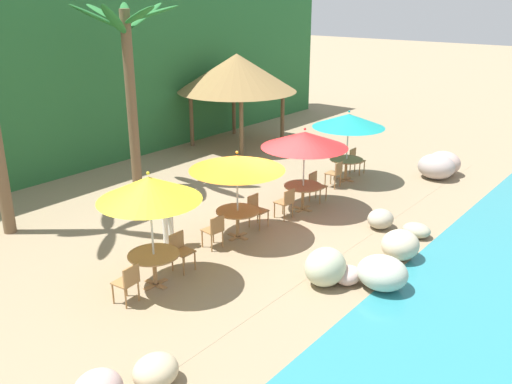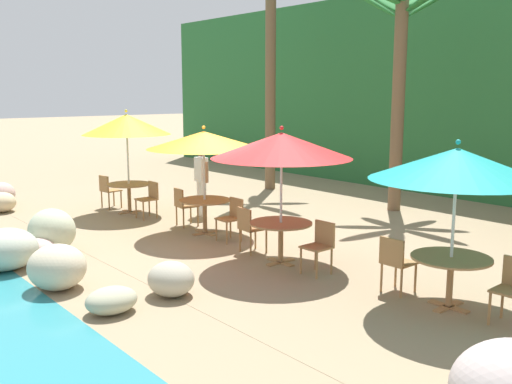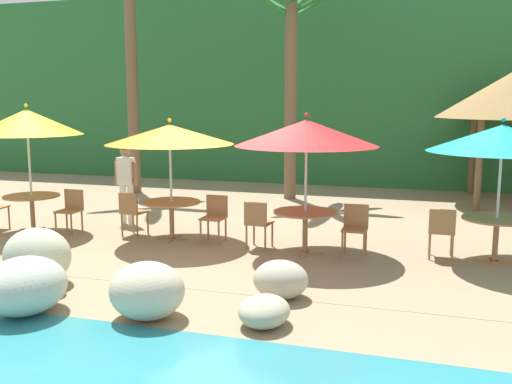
{
  "view_description": "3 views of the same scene",
  "coord_description": "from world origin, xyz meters",
  "px_view_note": "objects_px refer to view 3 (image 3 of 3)",
  "views": [
    {
      "loc": [
        -10.97,
        -8.43,
        5.93
      ],
      "look_at": [
        -0.49,
        -0.1,
        1.09
      ],
      "focal_mm": 38.84,
      "sensor_mm": 36.0,
      "label": 1
    },
    {
      "loc": [
        8.83,
        -6.87,
        2.99
      ],
      "look_at": [
        0.48,
        0.1,
        1.1
      ],
      "focal_mm": 40.63,
      "sensor_mm": 36.0,
      "label": 2
    },
    {
      "loc": [
        3.59,
        -9.77,
        2.64
      ],
      "look_at": [
        0.5,
        0.26,
        0.96
      ],
      "focal_mm": 40.41,
      "sensor_mm": 36.0,
      "label": 3
    }
  ],
  "objects_px": {
    "umbrella_red": "(306,133)",
    "chair_orange_inland": "(132,210)",
    "chair_yellow_seaward": "(71,208)",
    "palm_tree_nearest": "(131,33)",
    "umbrella_teal": "(502,138)",
    "chair_orange_seaward": "(215,215)",
    "dining_table_orange": "(171,208)",
    "dining_table_teal": "(497,225)",
    "palm_tree_second": "(291,49)",
    "umbrella_yellow": "(27,122)",
    "dining_table_yellow": "(32,201)",
    "waiter_in_white": "(126,179)",
    "chair_red_seaward": "(355,226)",
    "dining_table_red": "(305,218)",
    "chair_teal_inland": "(442,229)",
    "chair_red_inland": "(258,221)",
    "umbrella_orange": "(170,135)"
  },
  "relations": [
    {
      "from": "umbrella_red",
      "to": "chair_orange_inland",
      "type": "bearing_deg",
      "value": 176.22
    },
    {
      "from": "chair_yellow_seaward",
      "to": "palm_tree_nearest",
      "type": "relative_size",
      "value": 0.13
    },
    {
      "from": "umbrella_teal",
      "to": "chair_orange_seaward",
      "type": "bearing_deg",
      "value": -179.24
    },
    {
      "from": "dining_table_orange",
      "to": "dining_table_teal",
      "type": "bearing_deg",
      "value": 1.43
    },
    {
      "from": "umbrella_teal",
      "to": "palm_tree_second",
      "type": "bearing_deg",
      "value": 133.16
    },
    {
      "from": "chair_yellow_seaward",
      "to": "dining_table_teal",
      "type": "bearing_deg",
      "value": 1.93
    },
    {
      "from": "umbrella_yellow",
      "to": "palm_tree_second",
      "type": "relative_size",
      "value": 0.45
    },
    {
      "from": "dining_table_yellow",
      "to": "chair_yellow_seaward",
      "type": "height_order",
      "value": "chair_yellow_seaward"
    },
    {
      "from": "waiter_in_white",
      "to": "umbrella_red",
      "type": "bearing_deg",
      "value": -15.83
    },
    {
      "from": "chair_orange_inland",
      "to": "palm_tree_nearest",
      "type": "relative_size",
      "value": 0.13
    },
    {
      "from": "dining_table_teal",
      "to": "chair_red_seaward",
      "type": "bearing_deg",
      "value": -173.61
    },
    {
      "from": "umbrella_yellow",
      "to": "palm_tree_nearest",
      "type": "height_order",
      "value": "palm_tree_nearest"
    },
    {
      "from": "dining_table_yellow",
      "to": "palm_tree_nearest",
      "type": "height_order",
      "value": "palm_tree_nearest"
    },
    {
      "from": "waiter_in_white",
      "to": "palm_tree_second",
      "type": "bearing_deg",
      "value": 58.72
    },
    {
      "from": "chair_yellow_seaward",
      "to": "umbrella_teal",
      "type": "xyz_separation_m",
      "value": [
        7.87,
        0.26,
        1.52
      ]
    },
    {
      "from": "chair_orange_inland",
      "to": "waiter_in_white",
      "type": "xyz_separation_m",
      "value": [
        -0.64,
        0.94,
        0.47
      ]
    },
    {
      "from": "dining_table_orange",
      "to": "chair_orange_seaward",
      "type": "height_order",
      "value": "chair_orange_seaward"
    },
    {
      "from": "umbrella_yellow",
      "to": "chair_orange_seaward",
      "type": "bearing_deg",
      "value": 4.3
    },
    {
      "from": "chair_orange_seaward",
      "to": "dining_table_red",
      "type": "bearing_deg",
      "value": -9.48
    },
    {
      "from": "palm_tree_nearest",
      "to": "dining_table_orange",
      "type": "bearing_deg",
      "value": -54.79
    },
    {
      "from": "dining_table_teal",
      "to": "chair_orange_inland",
      "type": "bearing_deg",
      "value": -178.85
    },
    {
      "from": "dining_table_red",
      "to": "umbrella_teal",
      "type": "relative_size",
      "value": 0.47
    },
    {
      "from": "umbrella_yellow",
      "to": "umbrella_red",
      "type": "relative_size",
      "value": 1.05
    },
    {
      "from": "chair_orange_inland",
      "to": "palm_tree_nearest",
      "type": "xyz_separation_m",
      "value": [
        -2.61,
        4.89,
        3.95
      ]
    },
    {
      "from": "chair_yellow_seaward",
      "to": "dining_table_red",
      "type": "distance_m",
      "value": 4.77
    },
    {
      "from": "palm_tree_nearest",
      "to": "chair_red_seaward",
      "type": "bearing_deg",
      "value": -35.81
    },
    {
      "from": "umbrella_yellow",
      "to": "chair_teal_inland",
      "type": "distance_m",
      "value": 8.06
    },
    {
      "from": "chair_teal_inland",
      "to": "umbrella_yellow",
      "type": "bearing_deg",
      "value": -178.18
    },
    {
      "from": "umbrella_red",
      "to": "chair_red_inland",
      "type": "distance_m",
      "value": 1.79
    },
    {
      "from": "dining_table_yellow",
      "to": "chair_teal_inland",
      "type": "relative_size",
      "value": 1.26
    },
    {
      "from": "dining_table_yellow",
      "to": "umbrella_orange",
      "type": "distance_m",
      "value": 3.3
    },
    {
      "from": "dining_table_orange",
      "to": "chair_orange_inland",
      "type": "relative_size",
      "value": 1.26
    },
    {
      "from": "umbrella_orange",
      "to": "dining_table_orange",
      "type": "bearing_deg",
      "value": -90.0
    },
    {
      "from": "chair_red_seaward",
      "to": "umbrella_teal",
      "type": "bearing_deg",
      "value": 6.39
    },
    {
      "from": "umbrella_orange",
      "to": "chair_orange_inland",
      "type": "distance_m",
      "value": 1.71
    },
    {
      "from": "umbrella_yellow",
      "to": "chair_orange_seaward",
      "type": "distance_m",
      "value": 4.2
    },
    {
      "from": "dining_table_yellow",
      "to": "dining_table_teal",
      "type": "distance_m",
      "value": 8.73
    },
    {
      "from": "dining_table_yellow",
      "to": "chair_red_seaward",
      "type": "distance_m",
      "value": 6.47
    },
    {
      "from": "dining_table_red",
      "to": "dining_table_teal",
      "type": "relative_size",
      "value": 1.0
    },
    {
      "from": "chair_red_inland",
      "to": "palm_tree_nearest",
      "type": "relative_size",
      "value": 0.13
    },
    {
      "from": "chair_red_inland",
      "to": "dining_table_teal",
      "type": "xyz_separation_m",
      "value": [
        3.96,
        0.38,
        0.1
      ]
    },
    {
      "from": "chair_orange_inland",
      "to": "umbrella_teal",
      "type": "xyz_separation_m",
      "value": [
        6.59,
        0.13,
        1.52
      ]
    },
    {
      "from": "palm_tree_nearest",
      "to": "dining_table_teal",
      "type": "bearing_deg",
      "value": -27.35
    },
    {
      "from": "umbrella_orange",
      "to": "umbrella_teal",
      "type": "xyz_separation_m",
      "value": [
        5.74,
        0.14,
        0.03
      ]
    },
    {
      "from": "chair_red_seaward",
      "to": "dining_table_yellow",
      "type": "bearing_deg",
      "value": -179.1
    },
    {
      "from": "chair_orange_seaward",
      "to": "palm_tree_second",
      "type": "bearing_deg",
      "value": 87.78
    },
    {
      "from": "chair_red_seaward",
      "to": "palm_tree_second",
      "type": "xyz_separation_m",
      "value": [
        -2.44,
        5.26,
        3.42
      ]
    },
    {
      "from": "dining_table_orange",
      "to": "chair_red_inland",
      "type": "height_order",
      "value": "chair_red_inland"
    },
    {
      "from": "chair_yellow_seaward",
      "to": "chair_teal_inland",
      "type": "distance_m",
      "value": 7.03
    },
    {
      "from": "palm_tree_second",
      "to": "waiter_in_white",
      "type": "distance_m",
      "value": 5.72
    }
  ]
}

